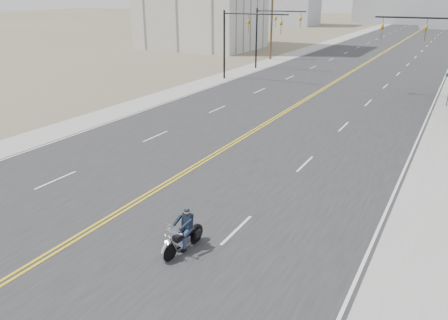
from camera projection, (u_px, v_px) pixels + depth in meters
The scene contains 8 objects.
ground_plane at pixel (65, 246), 15.90m from camera, with size 400.00×400.00×0.00m, color #776D56.
road at pixel (391, 48), 73.12m from camera, with size 20.00×200.00×0.01m, color #303033.
sidewalk_left at pixel (324, 44), 78.32m from camera, with size 3.00×200.00×0.01m, color #A5A5A0.
traffic_mast_left at pixel (242, 32), 44.35m from camera, with size 7.10×0.26×7.00m.
traffic_mast_right at pixel (434, 40), 36.24m from camera, with size 7.10×0.26×7.00m.
traffic_mast_far at pixel (270, 27), 51.06m from camera, with size 6.10×0.26×7.00m.
utility_pole_left at pixel (272, 18), 58.83m from camera, with size 2.20×0.30×10.50m.
motorcyclist at pixel (182, 232), 15.31m from camera, with size 0.86×2.01×1.57m, color black, non-canonical shape.
Camera 1 is at (11.74, -9.21, 8.61)m, focal length 35.00 mm.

